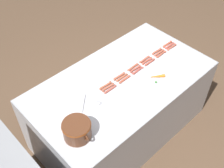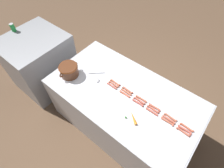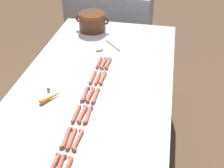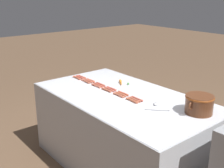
{
  "view_description": "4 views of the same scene",
  "coord_description": "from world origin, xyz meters",
  "views": [
    {
      "loc": [
        -1.43,
        1.49,
        2.88
      ],
      "look_at": [
        -0.05,
        0.18,
        0.94
      ],
      "focal_mm": 45.53,
      "sensor_mm": 36.0,
      "label": 1
    },
    {
      "loc": [
        -1.05,
        -0.66,
        2.59
      ],
      "look_at": [
        -0.06,
        0.15,
        0.95
      ],
      "focal_mm": 27.53,
      "sensor_mm": 36.0,
      "label": 2
    },
    {
      "loc": [
        0.43,
        -1.62,
        1.98
      ],
      "look_at": [
        0.14,
        -0.13,
        0.88
      ],
      "focal_mm": 45.9,
      "sensor_mm": 36.0,
      "label": 3
    },
    {
      "loc": [
        1.83,
        2.05,
        1.86
      ],
      "look_at": [
        0.05,
        -0.13,
        0.93
      ],
      "focal_mm": 45.89,
      "sensor_mm": 36.0,
      "label": 4
    }
  ],
  "objects": [
    {
      "name": "hot_dog_5",
      "position": [
        -0.02,
        0.18,
        0.84
      ],
      "size": [
        0.02,
        0.16,
        0.02
      ],
      "color": "#B05444",
      "rests_on": "griddle_counter"
    },
    {
      "name": "back_cabinet",
      "position": [
        -0.2,
        1.6,
        0.49
      ],
      "size": [
        0.92,
        0.85,
        0.99
      ],
      "primitive_type": "cube",
      "color": "#939599",
      "rests_on": "ground_plane"
    },
    {
      "name": "hot_dog_11",
      "position": [
        0.01,
        0.18,
        0.84
      ],
      "size": [
        0.03,
        0.16,
        0.02
      ],
      "color": "#B15C44",
      "rests_on": "griddle_counter"
    },
    {
      "name": "hot_dog_12",
      "position": [
        0.05,
        -0.8,
        0.84
      ],
      "size": [
        0.03,
        0.16,
        0.02
      ],
      "color": "#BE573D",
      "rests_on": "griddle_counter"
    },
    {
      "name": "hot_dog_8",
      "position": [
        0.01,
        -0.41,
        0.84
      ],
      "size": [
        0.03,
        0.16,
        0.02
      ],
      "color": "#BB5541",
      "rests_on": "griddle_counter"
    },
    {
      "name": "carrot",
      "position": [
        -0.22,
        -0.29,
        0.85
      ],
      "size": [
        0.12,
        0.16,
        0.03
      ],
      "color": "orange",
      "rests_on": "griddle_counter"
    },
    {
      "name": "hot_dog_10",
      "position": [
        0.02,
        -0.02,
        0.84
      ],
      "size": [
        0.02,
        0.16,
        0.02
      ],
      "color": "#B35D40",
      "rests_on": "griddle_counter"
    },
    {
      "name": "hot_dog_13",
      "position": [
        0.05,
        -0.61,
        0.84
      ],
      "size": [
        0.03,
        0.16,
        0.02
      ],
      "color": "#B25D44",
      "rests_on": "griddle_counter"
    },
    {
      "name": "hot_dog_9",
      "position": [
        0.01,
        -0.22,
        0.84
      ],
      "size": [
        0.03,
        0.16,
        0.02
      ],
      "color": "#B55644",
      "rests_on": "griddle_counter"
    },
    {
      "name": "hot_dog_1",
      "position": [
        -0.02,
        -0.61,
        0.84
      ],
      "size": [
        0.03,
        0.16,
        0.02
      ],
      "color": "#B65840",
      "rests_on": "griddle_counter"
    },
    {
      "name": "hot_dog_7",
      "position": [
        0.01,
        -0.61,
        0.84
      ],
      "size": [
        0.03,
        0.16,
        0.02
      ],
      "color": "#BC5E47",
      "rests_on": "griddle_counter"
    },
    {
      "name": "griddle_counter",
      "position": [
        0.0,
        0.0,
        0.42
      ],
      "size": [
        1.07,
        1.94,
        0.83
      ],
      "color": "#ADAFB5",
      "rests_on": "ground_plane"
    },
    {
      "name": "hot_dog_16",
      "position": [
        0.05,
        -0.01,
        0.84
      ],
      "size": [
        0.03,
        0.16,
        0.02
      ],
      "color": "#B45D44",
      "rests_on": "griddle_counter"
    },
    {
      "name": "ground_plane",
      "position": [
        0.0,
        0.0,
        0.0
      ],
      "size": [
        20.0,
        20.0,
        0.0
      ],
      "primitive_type": "plane",
      "color": "brown"
    },
    {
      "name": "serving_spoon",
      "position": [
        -0.04,
        0.42,
        0.84
      ],
      "size": [
        0.21,
        0.22,
        0.02
      ],
      "color": "#B7B7BC",
      "rests_on": "griddle_counter"
    },
    {
      "name": "hot_dog_14",
      "position": [
        0.05,
        -0.4,
        0.84
      ],
      "size": [
        0.03,
        0.16,
        0.02
      ],
      "color": "#B95C45",
      "rests_on": "griddle_counter"
    },
    {
      "name": "bean_pot",
      "position": [
        -0.22,
        0.75,
        0.92
      ],
      "size": [
        0.31,
        0.25,
        0.16
      ],
      "color": "#562D19",
      "rests_on": "griddle_counter"
    },
    {
      "name": "hot_dog_17",
      "position": [
        0.05,
        0.18,
        0.84
      ],
      "size": [
        0.03,
        0.16,
        0.02
      ],
      "color": "#B45B3F",
      "rests_on": "griddle_counter"
    },
    {
      "name": "hot_dog_0",
      "position": [
        -0.02,
        -0.79,
        0.84
      ],
      "size": [
        0.03,
        0.16,
        0.02
      ],
      "color": "#B65944",
      "rests_on": "griddle_counter"
    },
    {
      "name": "hot_dog_4",
      "position": [
        -0.02,
        -0.02,
        0.84
      ],
      "size": [
        0.03,
        0.16,
        0.02
      ],
      "color": "#BC573E",
      "rests_on": "griddle_counter"
    },
    {
      "name": "hot_dog_15",
      "position": [
        0.05,
        -0.22,
        0.84
      ],
      "size": [
        0.03,
        0.16,
        0.02
      ],
      "color": "#B0593F",
      "rests_on": "griddle_counter"
    },
    {
      "name": "hot_dog_6",
      "position": [
        0.01,
        -0.8,
        0.84
      ],
      "size": [
        0.03,
        0.16,
        0.02
      ],
      "color": "#B95143",
      "rests_on": "griddle_counter"
    },
    {
      "name": "hot_dog_3",
      "position": [
        -0.02,
        -0.22,
        0.84
      ],
      "size": [
        0.03,
        0.16,
        0.02
      ],
      "color": "#B45042",
      "rests_on": "griddle_counter"
    },
    {
      "name": "soda_can",
      "position": [
        -0.23,
        1.96,
        1.05
      ],
      "size": [
        0.07,
        0.07,
        0.12
      ],
      "color": "#1E8C38",
      "rests_on": "back_cabinet"
    },
    {
      "name": "hot_dog_2",
      "position": [
        -0.02,
        -0.41,
        0.84
      ],
      "size": [
        0.02,
        0.16,
        0.02
      ],
      "color": "#B25241",
      "rests_on": "griddle_counter"
    }
  ]
}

